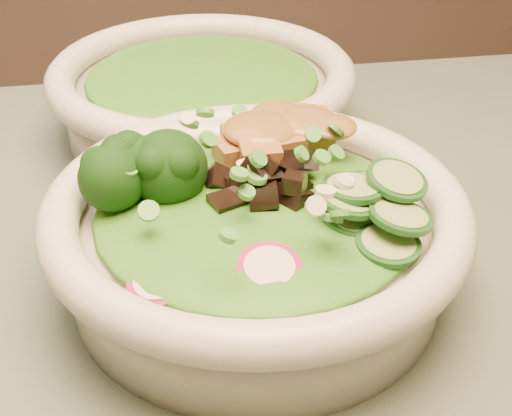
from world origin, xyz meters
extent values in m
cylinder|color=silver|center=(-0.15, 0.08, 0.77)|extent=(0.22, 0.22, 0.05)
torus|color=silver|center=(-0.15, 0.08, 0.80)|extent=(0.24, 0.24, 0.02)
cylinder|color=silver|center=(-0.16, 0.27, 0.77)|extent=(0.22, 0.22, 0.05)
torus|color=silver|center=(-0.16, 0.27, 0.80)|extent=(0.24, 0.24, 0.02)
ellipsoid|color=#216715|center=(-0.15, 0.08, 0.80)|extent=(0.18, 0.18, 0.02)
ellipsoid|color=#216715|center=(-0.16, 0.27, 0.80)|extent=(0.16, 0.16, 0.02)
ellipsoid|color=brown|center=(-0.12, 0.13, 0.83)|extent=(0.06, 0.05, 0.01)
camera|label=1|loc=(-0.20, -0.25, 1.02)|focal=50.00mm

